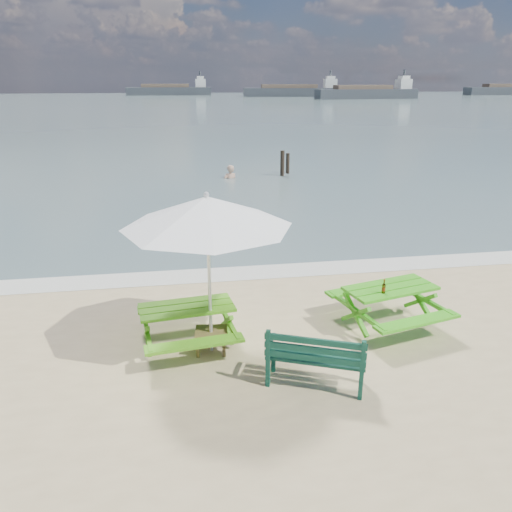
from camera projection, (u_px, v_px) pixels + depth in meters
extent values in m
plane|color=slate|center=(179.00, 105.00, 86.62)|extent=(300.00, 300.00, 0.00)
cube|color=silver|center=(239.00, 273.00, 11.88)|extent=(22.00, 0.90, 0.01)
cube|color=#4C9D17|center=(187.00, 307.00, 8.44)|extent=(1.66, 0.93, 0.05)
cube|color=#4C9D17|center=(181.00, 305.00, 9.21)|extent=(1.60, 0.47, 0.05)
cube|color=#4C9D17|center=(195.00, 344.00, 7.87)|extent=(1.60, 0.47, 0.05)
cube|color=#4C9D17|center=(188.00, 328.00, 8.57)|extent=(1.58, 1.07, 0.67)
cube|color=green|center=(391.00, 288.00, 9.12)|extent=(1.81, 1.16, 0.05)
cube|color=green|center=(365.00, 288.00, 9.90)|extent=(1.69, 0.68, 0.05)
cube|color=green|center=(418.00, 321.00, 8.54)|extent=(1.69, 0.68, 0.05)
cube|color=green|center=(389.00, 309.00, 9.26)|extent=(1.74, 1.29, 0.71)
cube|color=#0E3E2E|center=(316.00, 357.00, 7.44)|extent=(1.53, 0.98, 0.04)
cube|color=#0E3E2E|center=(315.00, 350.00, 7.15)|extent=(1.37, 0.61, 0.38)
cube|color=#0E3E2E|center=(315.00, 370.00, 7.52)|extent=(1.46, 1.00, 0.46)
cube|color=brown|center=(211.00, 333.00, 8.43)|extent=(0.60, 0.60, 0.05)
cube|color=brown|center=(211.00, 342.00, 8.49)|extent=(0.53, 0.53, 0.30)
cylinder|color=silver|center=(209.00, 280.00, 8.10)|extent=(0.05, 0.05, 2.60)
cone|color=white|center=(207.00, 212.00, 7.72)|extent=(3.01, 3.01, 0.49)
cylinder|color=brown|center=(384.00, 289.00, 8.82)|extent=(0.06, 0.06, 0.15)
cylinder|color=brown|center=(384.00, 281.00, 8.77)|extent=(0.03, 0.03, 0.07)
cylinder|color=#A92D13|center=(384.00, 289.00, 8.82)|extent=(0.07, 0.07, 0.06)
imported|color=tan|center=(230.00, 185.00, 23.42)|extent=(0.78, 0.61, 1.88)
cylinder|color=black|center=(282.00, 165.00, 23.64)|extent=(0.19, 0.19, 1.39)
cylinder|color=black|center=(288.00, 165.00, 24.30)|extent=(0.17, 0.17, 1.18)
cube|color=#35393E|center=(169.00, 91.00, 138.49)|extent=(23.24, 4.59, 2.20)
cube|color=silver|center=(200.00, 83.00, 138.88)|extent=(2.85, 3.07, 2.20)
cube|color=#35393E|center=(293.00, 93.00, 127.48)|extent=(25.47, 6.21, 2.20)
cube|color=silver|center=(330.00, 83.00, 127.40)|extent=(3.28, 3.26, 2.20)
cube|color=#35393E|center=(367.00, 94.00, 113.83)|extent=(24.23, 6.17, 2.20)
cube|color=silver|center=(403.00, 84.00, 115.23)|extent=(3.14, 3.25, 2.20)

